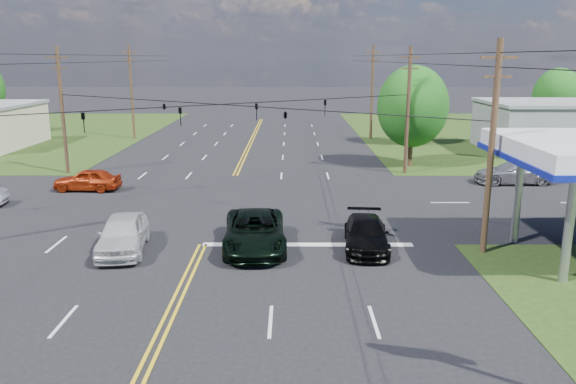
{
  "coord_description": "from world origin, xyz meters",
  "views": [
    {
      "loc": [
        4.16,
        -21.39,
        8.69
      ],
      "look_at": [
        4.05,
        6.0,
        2.12
      ],
      "focal_mm": 35.0,
      "sensor_mm": 36.0,
      "label": 1
    }
  ],
  "objects_px": {
    "suv_black": "(366,234)",
    "pole_se": "(492,146)",
    "pole_nw": "(62,109)",
    "pickup_dkgreen": "(255,231)",
    "pole_right_far": "(372,91)",
    "pole_left_far": "(132,91)",
    "tree_far_r": "(558,96)",
    "retail_ne": "(562,128)",
    "pickup_white": "(123,234)",
    "pole_ne": "(408,109)",
    "tree_right_a": "(413,106)",
    "tree_right_b": "(412,103)"
  },
  "relations": [
    {
      "from": "pole_nw",
      "to": "pole_ne",
      "type": "xyz_separation_m",
      "value": [
        26.0,
        0.0,
        0.0
      ]
    },
    {
      "from": "retail_ne",
      "to": "pole_ne",
      "type": "bearing_deg",
      "value": -147.09
    },
    {
      "from": "tree_far_r",
      "to": "pickup_white",
      "type": "relative_size",
      "value": 1.53
    },
    {
      "from": "pickup_dkgreen",
      "to": "pickup_white",
      "type": "relative_size",
      "value": 1.21
    },
    {
      "from": "pole_nw",
      "to": "pole_left_far",
      "type": "distance_m",
      "value": 19.0
    },
    {
      "from": "pickup_dkgreen",
      "to": "pickup_white",
      "type": "xyz_separation_m",
      "value": [
        -6.01,
        -0.42,
        0.01
      ]
    },
    {
      "from": "pole_se",
      "to": "suv_black",
      "type": "distance_m",
      "value": 6.79
    },
    {
      "from": "pole_right_far",
      "to": "pickup_white",
      "type": "height_order",
      "value": "pole_right_far"
    },
    {
      "from": "tree_far_r",
      "to": "pickup_dkgreen",
      "type": "distance_m",
      "value": 49.87
    },
    {
      "from": "pole_nw",
      "to": "tree_right_b",
      "type": "height_order",
      "value": "pole_nw"
    },
    {
      "from": "pole_ne",
      "to": "pickup_white",
      "type": "distance_m",
      "value": 24.69
    },
    {
      "from": "pole_se",
      "to": "retail_ne",
      "type": "bearing_deg",
      "value": 59.62
    },
    {
      "from": "tree_right_b",
      "to": "pole_ne",
      "type": "bearing_deg",
      "value": -103.13
    },
    {
      "from": "pole_right_far",
      "to": "tree_right_a",
      "type": "relative_size",
      "value": 1.22
    },
    {
      "from": "pole_ne",
      "to": "pole_left_far",
      "type": "relative_size",
      "value": 0.95
    },
    {
      "from": "pickup_dkgreen",
      "to": "pickup_white",
      "type": "height_order",
      "value": "pickup_white"
    },
    {
      "from": "pole_nw",
      "to": "suv_black",
      "type": "bearing_deg",
      "value": -40.21
    },
    {
      "from": "tree_right_a",
      "to": "pole_nw",
      "type": "bearing_deg",
      "value": -173.66
    },
    {
      "from": "retail_ne",
      "to": "pickup_white",
      "type": "distance_m",
      "value": 44.27
    },
    {
      "from": "retail_ne",
      "to": "pole_ne",
      "type": "distance_m",
      "value": 20.43
    },
    {
      "from": "pole_nw",
      "to": "tree_right_a",
      "type": "height_order",
      "value": "pole_nw"
    },
    {
      "from": "pole_nw",
      "to": "tree_right_a",
      "type": "xyz_separation_m",
      "value": [
        27.0,
        3.0,
        -0.05
      ]
    },
    {
      "from": "tree_right_b",
      "to": "tree_far_r",
      "type": "xyz_separation_m",
      "value": [
        17.5,
        6.0,
        0.33
      ]
    },
    {
      "from": "pole_nw",
      "to": "pickup_dkgreen",
      "type": "distance_m",
      "value": 23.74
    },
    {
      "from": "pole_right_far",
      "to": "pickup_white",
      "type": "distance_m",
      "value": 40.66
    },
    {
      "from": "pole_nw",
      "to": "pole_right_far",
      "type": "relative_size",
      "value": 0.95
    },
    {
      "from": "pickup_dkgreen",
      "to": "pole_right_far",
      "type": "bearing_deg",
      "value": 70.57
    },
    {
      "from": "tree_right_a",
      "to": "suv_black",
      "type": "distance_m",
      "value": 21.85
    },
    {
      "from": "pickup_dkgreen",
      "to": "suv_black",
      "type": "height_order",
      "value": "pickup_dkgreen"
    },
    {
      "from": "pickup_white",
      "to": "pole_nw",
      "type": "bearing_deg",
      "value": 110.42
    },
    {
      "from": "retail_ne",
      "to": "pole_left_far",
      "type": "distance_m",
      "value": 43.84
    },
    {
      "from": "tree_right_b",
      "to": "retail_ne",
      "type": "bearing_deg",
      "value": -16.5
    },
    {
      "from": "pole_ne",
      "to": "tree_right_a",
      "type": "bearing_deg",
      "value": 71.57
    },
    {
      "from": "pole_left_far",
      "to": "pole_right_far",
      "type": "relative_size",
      "value": 1.0
    },
    {
      "from": "pole_nw",
      "to": "pole_right_far",
      "type": "height_order",
      "value": "pole_right_far"
    },
    {
      "from": "pickup_dkgreen",
      "to": "pole_left_far",
      "type": "bearing_deg",
      "value": 109.63
    },
    {
      "from": "tree_right_a",
      "to": "suv_black",
      "type": "height_order",
      "value": "tree_right_a"
    },
    {
      "from": "tree_right_a",
      "to": "tree_far_r",
      "type": "distance_m",
      "value": 26.91
    },
    {
      "from": "retail_ne",
      "to": "pole_se",
      "type": "relative_size",
      "value": 1.47
    },
    {
      "from": "retail_ne",
      "to": "tree_right_b",
      "type": "distance_m",
      "value": 14.22
    },
    {
      "from": "pole_ne",
      "to": "pole_left_far",
      "type": "xyz_separation_m",
      "value": [
        -26.0,
        19.0,
        0.25
      ]
    },
    {
      "from": "tree_far_r",
      "to": "pickup_dkgreen",
      "type": "bearing_deg",
      "value": -129.28
    },
    {
      "from": "pole_se",
      "to": "tree_right_a",
      "type": "bearing_deg",
      "value": 87.27
    },
    {
      "from": "suv_black",
      "to": "pole_se",
      "type": "bearing_deg",
      "value": -0.98
    },
    {
      "from": "retail_ne",
      "to": "pole_ne",
      "type": "relative_size",
      "value": 1.47
    },
    {
      "from": "pole_nw",
      "to": "pole_right_far",
      "type": "xyz_separation_m",
      "value": [
        26.0,
        19.0,
        0.25
      ]
    },
    {
      "from": "retail_ne",
      "to": "tree_right_a",
      "type": "relative_size",
      "value": 1.71
    },
    {
      "from": "retail_ne",
      "to": "pole_se",
      "type": "xyz_separation_m",
      "value": [
        -17.0,
        -29.0,
        2.72
      ]
    },
    {
      "from": "pole_se",
      "to": "pole_nw",
      "type": "xyz_separation_m",
      "value": [
        -26.0,
        18.0,
        0.0
      ]
    },
    {
      "from": "pole_right_far",
      "to": "suv_black",
      "type": "xyz_separation_m",
      "value": [
        -5.3,
        -36.5,
        -4.46
      ]
    }
  ]
}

